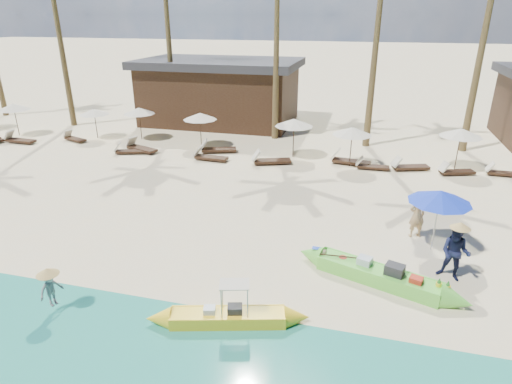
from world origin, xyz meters
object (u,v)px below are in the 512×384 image
(yellow_canoe, at_px, (228,317))
(green_canoe, at_px, (378,275))
(tourist, at_px, (417,215))
(blue_umbrella, at_px, (440,196))

(yellow_canoe, bearing_deg, green_canoe, 22.32)
(tourist, height_order, blue_umbrella, blue_umbrella)
(green_canoe, relative_size, yellow_canoe, 1.22)
(tourist, distance_m, blue_umbrella, 1.44)
(tourist, xyz_separation_m, blue_umbrella, (0.47, -0.83, 1.09))
(green_canoe, xyz_separation_m, blue_umbrella, (1.70, 2.34, 1.65))
(green_canoe, bearing_deg, tourist, 87.52)
(yellow_canoe, xyz_separation_m, blue_umbrella, (5.29, 5.12, 1.69))
(yellow_canoe, height_order, blue_umbrella, blue_umbrella)
(yellow_canoe, relative_size, blue_umbrella, 2.12)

